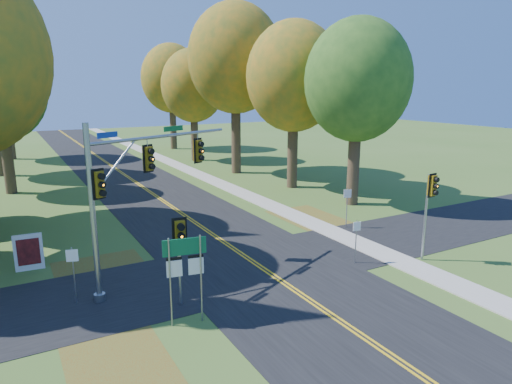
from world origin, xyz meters
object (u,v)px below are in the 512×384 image
traffic_mast (133,182)px  east_signal_pole (431,195)px  info_kiosk (29,252)px  route_sign_cluster (185,263)px

traffic_mast → east_signal_pole: size_ratio=1.63×
east_signal_pole → info_kiosk: (-16.64, 8.04, -2.41)m
info_kiosk → east_signal_pole: bearing=-21.5°
traffic_mast → east_signal_pole: (12.74, -4.02, -1.20)m
east_signal_pole → traffic_mast: bearing=158.8°
info_kiosk → traffic_mast: bearing=-41.6°
east_signal_pole → route_sign_cluster: bearing=176.3°
traffic_mast → route_sign_cluster: size_ratio=2.17×
east_signal_pole → info_kiosk: east_signal_pole is taller
traffic_mast → east_signal_pole: traffic_mast is taller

